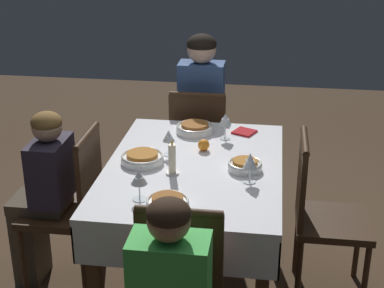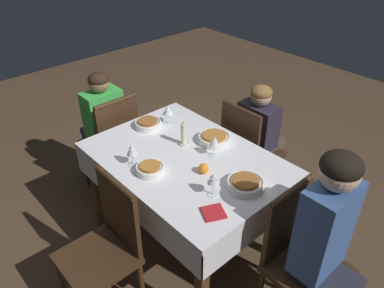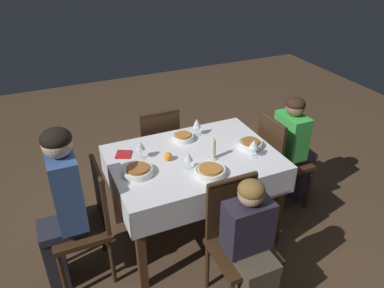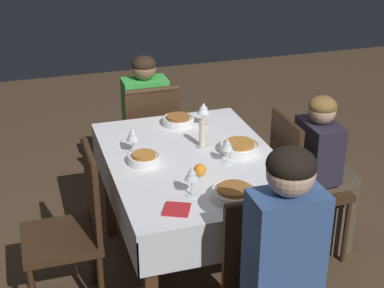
# 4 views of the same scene
# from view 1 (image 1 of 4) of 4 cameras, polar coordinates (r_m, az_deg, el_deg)

# --- Properties ---
(ground_plane) EXTENTS (8.00, 8.00, 0.00)m
(ground_plane) POSITION_cam_1_polar(r_m,az_deg,el_deg) (3.45, 0.18, -13.73)
(ground_plane) COLOR #4C3826
(dining_table) EXTENTS (1.28, 0.91, 0.77)m
(dining_table) POSITION_cam_1_polar(r_m,az_deg,el_deg) (3.10, 0.19, -3.70)
(dining_table) COLOR silver
(dining_table) RESTS_ON ground_plane
(chair_east) EXTENTS (0.40, 0.39, 0.93)m
(chair_east) POSITION_cam_1_polar(r_m,az_deg,el_deg) (3.95, 0.70, -0.19)
(chair_east) COLOR #382314
(chair_east) RESTS_ON ground_plane
(chair_north) EXTENTS (0.39, 0.40, 0.93)m
(chair_north) POSITION_cam_1_polar(r_m,az_deg,el_deg) (3.30, -11.59, -5.52)
(chair_north) COLOR #382314
(chair_north) RESTS_ON ground_plane
(chair_south) EXTENTS (0.39, 0.40, 0.93)m
(chair_south) POSITION_cam_1_polar(r_m,az_deg,el_deg) (3.23, 12.38, -6.30)
(chair_south) COLOR #382314
(chair_south) RESTS_ON ground_plane
(person_adult_denim) EXTENTS (0.34, 0.30, 1.25)m
(person_adult_denim) POSITION_cam_1_polar(r_m,az_deg,el_deg) (4.02, 0.99, 3.16)
(person_adult_denim) COLOR #282833
(person_adult_denim) RESTS_ON ground_plane
(person_child_dark) EXTENTS (0.30, 0.33, 1.03)m
(person_child_dark) POSITION_cam_1_polar(r_m,az_deg,el_deg) (3.34, -14.32, -4.47)
(person_child_dark) COLOR #4C4233
(person_child_dark) RESTS_ON ground_plane
(bowl_east) EXTENTS (0.22, 0.22, 0.06)m
(bowl_east) POSITION_cam_1_polar(r_m,az_deg,el_deg) (3.47, 0.28, 1.57)
(bowl_east) COLOR white
(bowl_east) RESTS_ON dining_table
(wine_glass_east) EXTENTS (0.07, 0.07, 0.15)m
(wine_glass_east) POSITION_cam_1_polar(r_m,az_deg,el_deg) (3.35, 3.25, 2.32)
(wine_glass_east) COLOR white
(wine_glass_east) RESTS_ON dining_table
(bowl_north) EXTENTS (0.23, 0.23, 0.06)m
(bowl_north) POSITION_cam_1_polar(r_m,az_deg,el_deg) (3.09, -4.84, -1.34)
(bowl_north) COLOR white
(bowl_north) RESTS_ON dining_table
(wine_glass_north) EXTENTS (0.07, 0.07, 0.14)m
(wine_glass_north) POSITION_cam_1_polar(r_m,az_deg,el_deg) (3.14, -2.28, 0.68)
(wine_glass_north) COLOR white
(wine_glass_north) RESTS_ON dining_table
(bowl_west) EXTENTS (0.20, 0.20, 0.06)m
(bowl_west) POSITION_cam_1_polar(r_m,az_deg,el_deg) (2.63, -2.39, -5.71)
(bowl_west) COLOR white
(bowl_west) RESTS_ON dining_table
(wine_glass_west) EXTENTS (0.08, 0.08, 0.15)m
(wine_glass_west) POSITION_cam_1_polar(r_m,az_deg,el_deg) (2.68, -5.16, -3.34)
(wine_glass_west) COLOR white
(wine_glass_west) RESTS_ON dining_table
(bowl_south) EXTENTS (0.18, 0.18, 0.06)m
(bowl_south) POSITION_cam_1_polar(r_m,az_deg,el_deg) (3.00, 5.16, -2.05)
(bowl_south) COLOR white
(bowl_south) RESTS_ON dining_table
(wine_glass_south) EXTENTS (0.07, 0.07, 0.15)m
(wine_glass_south) POSITION_cam_1_polar(r_m,az_deg,el_deg) (2.84, 5.65, -1.73)
(wine_glass_south) COLOR white
(wine_glass_south) RESTS_ON dining_table
(candle_centerpiece) EXTENTS (0.07, 0.07, 0.18)m
(candle_centerpiece) POSITION_cam_1_polar(r_m,az_deg,el_deg) (2.93, -1.93, -1.64)
(candle_centerpiece) COLOR beige
(candle_centerpiece) RESTS_ON dining_table
(orange_fruit) EXTENTS (0.06, 0.06, 0.06)m
(orange_fruit) POSITION_cam_1_polar(r_m,az_deg,el_deg) (3.22, 1.14, -0.09)
(orange_fruit) COLOR orange
(orange_fruit) RESTS_ON dining_table
(napkin_red_folded) EXTENTS (0.15, 0.15, 0.01)m
(napkin_red_folded) POSITION_cam_1_polar(r_m,az_deg,el_deg) (3.49, 5.10, 1.17)
(napkin_red_folded) COLOR red
(napkin_red_folded) RESTS_ON dining_table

